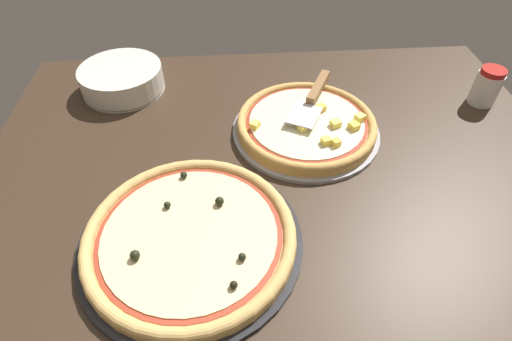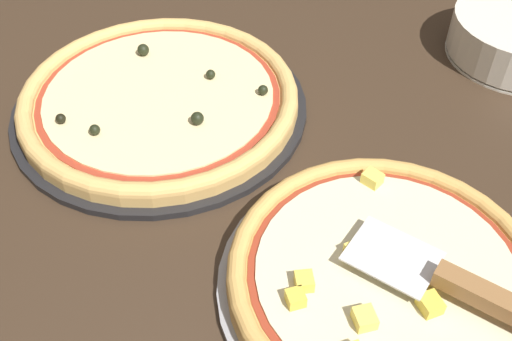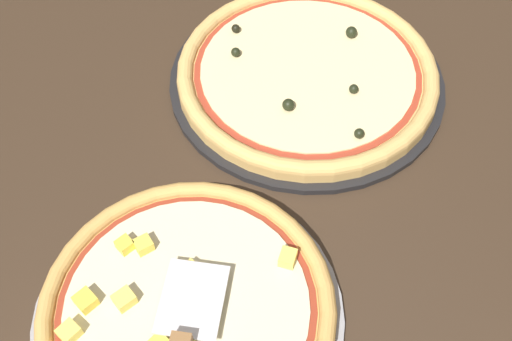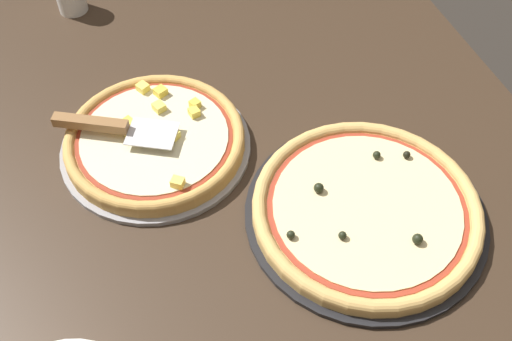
# 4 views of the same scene
# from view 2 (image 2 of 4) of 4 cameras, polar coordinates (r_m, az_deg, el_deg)

# --- Properties ---
(ground_plane) EXTENTS (1.37, 1.14, 0.04)m
(ground_plane) POSITION_cam_2_polar(r_m,az_deg,el_deg) (0.75, -1.25, -5.52)
(ground_plane) COLOR #38281C
(pizza_pan_front) EXTENTS (0.37, 0.37, 0.01)m
(pizza_pan_front) POSITION_cam_2_polar(r_m,az_deg,el_deg) (0.68, 12.01, -10.78)
(pizza_pan_front) COLOR #939399
(pizza_pan_front) RESTS_ON ground_plane
(pizza_front) EXTENTS (0.34, 0.34, 0.04)m
(pizza_front) POSITION_cam_2_polar(r_m,az_deg,el_deg) (0.66, 12.27, -9.74)
(pizza_front) COLOR tan
(pizza_front) RESTS_ON pizza_pan_front
(pizza_pan_back) EXTENTS (0.43, 0.43, 0.01)m
(pizza_pan_back) POSITION_cam_2_polar(r_m,az_deg,el_deg) (0.89, -9.06, 5.95)
(pizza_pan_back) COLOR black
(pizza_pan_back) RESTS_ON ground_plane
(pizza_back) EXTENTS (0.40, 0.40, 0.04)m
(pizza_back) POSITION_cam_2_polar(r_m,az_deg,el_deg) (0.88, -9.19, 6.89)
(pizza_back) COLOR #DBAD60
(pizza_back) RESTS_ON pizza_pan_back
(serving_spatula) EXTENTS (0.15, 0.23, 0.02)m
(serving_spatula) POSITION_cam_2_polar(r_m,az_deg,el_deg) (0.64, 20.76, -11.11)
(serving_spatula) COLOR silver
(serving_spatula) RESTS_ON pizza_front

